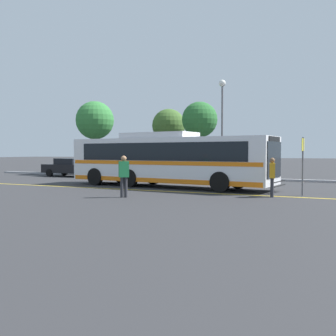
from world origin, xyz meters
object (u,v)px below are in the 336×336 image
at_px(transit_bus, 168,159).
at_px(bus_stop_sign, 303,159).
at_px(parked_car_1, 140,169).
at_px(tree_1, 169,126).
at_px(tree_0, 95,121).
at_px(pedestrian_1, 124,174).
at_px(parked_car_0, 71,167).
at_px(street_lamp, 222,108).
at_px(tree_2, 200,120).
at_px(pedestrian_0, 272,175).

bearing_deg(transit_bus, bus_stop_sign, 85.43).
xyz_separation_m(parked_car_1, tree_1, (-0.84, 6.87, 3.52)).
distance_m(bus_stop_sign, tree_0, 21.03).
distance_m(transit_bus, parked_car_1, 6.92).
xyz_separation_m(pedestrian_1, bus_stop_sign, (6.86, 3.90, 0.61)).
bearing_deg(parked_car_0, bus_stop_sign, 71.33).
bearing_deg(street_lamp, transit_bus, -93.74).
bearing_deg(street_lamp, tree_1, 149.28).
bearing_deg(transit_bus, street_lamp, -177.21).
relative_size(parked_car_0, pedestrian_1, 2.58).
xyz_separation_m(pedestrian_1, tree_1, (-5.81, 17.32, 3.24)).
xyz_separation_m(transit_bus, parked_car_1, (-4.59, 5.12, -0.81)).
distance_m(bus_stop_sign, tree_2, 14.47).
relative_size(transit_bus, parked_car_1, 2.92).
bearing_deg(tree_0, tree_1, 30.96).
xyz_separation_m(bus_stop_sign, tree_2, (-8.90, 11.05, 2.84)).
xyz_separation_m(pedestrian_1, tree_2, (-2.04, 14.95, 3.45)).
bearing_deg(transit_bus, tree_0, -121.86).
height_order(transit_bus, street_lamp, street_lamp).
relative_size(pedestrian_0, tree_0, 0.27).
distance_m(parked_car_0, pedestrian_0, 18.79).
bearing_deg(tree_1, parked_car_1, -83.07).
bearing_deg(pedestrian_0, bus_stop_sign, 123.28).
bearing_deg(tree_1, street_lamp, -30.72).
relative_size(parked_car_0, pedestrian_0, 2.71).
distance_m(bus_stop_sign, tree_1, 18.64).
relative_size(tree_0, tree_2, 1.07).
distance_m(bus_stop_sign, street_lamp, 12.43).
relative_size(street_lamp, tree_1, 1.26).
bearing_deg(tree_0, parked_car_1, -29.19).
bearing_deg(tree_2, tree_0, -174.15).
bearing_deg(bus_stop_sign, parked_car_0, -103.81).
bearing_deg(tree_0, pedestrian_1, -51.00).
relative_size(pedestrian_1, tree_2, 0.30).
distance_m(parked_car_1, pedestrian_0, 13.18).
distance_m(pedestrian_1, tree_1, 18.55).
distance_m(transit_bus, tree_1, 13.44).
relative_size(transit_bus, bus_stop_sign, 4.72).
distance_m(transit_bus, bus_stop_sign, 7.38).
bearing_deg(bus_stop_sign, tree_1, -130.12).
bearing_deg(street_lamp, parked_car_0, -164.76).
bearing_deg(tree_0, street_lamp, -1.15).
xyz_separation_m(pedestrian_0, tree_2, (-7.77, 12.20, 3.51)).
relative_size(parked_car_0, tree_0, 0.73).
height_order(tree_0, tree_2, tree_0).
xyz_separation_m(bus_stop_sign, tree_1, (-12.66, 13.42, 2.63)).
bearing_deg(tree_0, transit_bus, -38.39).
distance_m(tree_0, tree_2, 9.35).
bearing_deg(transit_bus, pedestrian_1, 10.66).
distance_m(pedestrian_0, bus_stop_sign, 1.74).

